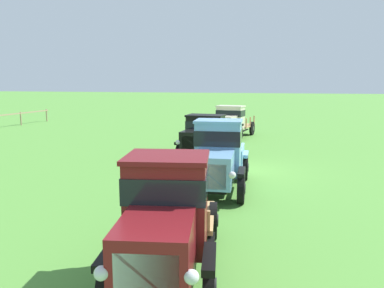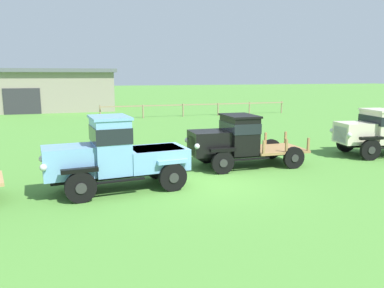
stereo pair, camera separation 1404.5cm
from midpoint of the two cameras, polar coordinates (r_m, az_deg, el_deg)
name	(u,v)px [view 1 (the left image)]	position (r m, az deg, el deg)	size (l,w,h in m)	color
ground_plane	(238,170)	(12.33, -19.07, -8.06)	(240.00, 240.00, 0.00)	#518E38
vintage_truck_foreground_near	(166,219)	(7.19, -66.54, -15.91)	(4.70, 2.46, 2.27)	black
vintage_truck_second_in_line	(219,156)	(9.87, -30.69, -6.18)	(4.62, 2.16, 2.37)	black
vintage_truck_midrow_center	(205,136)	(14.48, -21.50, -1.19)	(4.77, 2.12, 2.07)	black
vintage_truck_far_side	(230,121)	(20.42, -9.80, 2.24)	(4.97, 2.54, 2.09)	black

